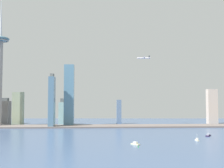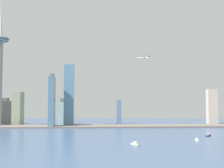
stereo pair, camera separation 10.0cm
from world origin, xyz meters
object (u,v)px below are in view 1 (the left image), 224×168
boat_1 (197,140)px  boat_2 (208,135)px  skyscraper_1 (69,95)px  channel_buoy_0 (138,146)px  skyscraper_6 (5,112)px  skyscraper_8 (18,109)px  skyscraper_5 (212,106)px  observation_tower (0,60)px  skyscraper_9 (63,113)px  skyscraper_0 (52,101)px  airplane (144,58)px  boat_0 (135,144)px  skyscraper_2 (119,112)px

boat_1 → boat_2: (40.90, 57.89, -0.33)m
skyscraper_1 → channel_buoy_0: 356.79m
skyscraper_6 → skyscraper_8: size_ratio=0.83×
boat_1 → skyscraper_6: bearing=48.6°
skyscraper_5 → boat_1: skyscraper_5 is taller
observation_tower → boat_1: 503.17m
skyscraper_9 → observation_tower: bearing=-160.9°
skyscraper_0 → airplane: airplane is taller
skyscraper_0 → skyscraper_5: (421.81, 84.86, -13.98)m
skyscraper_6 → boat_1: size_ratio=6.48×
skyscraper_5 → airplane: 233.41m
observation_tower → skyscraper_8: (35.73, 35.63, -120.85)m
observation_tower → boat_0: size_ratio=20.66×
boat_1 → channel_buoy_0: 115.10m
observation_tower → skyscraper_6: observation_tower is taller
skyscraper_1 → skyscraper_5: size_ratio=1.62×
skyscraper_8 → airplane: 351.70m
skyscraper_1 → boat_2: skyscraper_1 is taller
observation_tower → boat_1: bearing=-33.1°
observation_tower → skyscraper_0: bearing=-11.8°
observation_tower → boat_2: (439.93, -202.37, -162.24)m
skyscraper_6 → skyscraper_9: (157.86, -24.76, -1.31)m
skyscraper_2 → observation_tower: bearing=-167.4°
skyscraper_6 → boat_1: skyscraper_6 is taller
skyscraper_8 → skyscraper_9: size_ratio=1.23×
skyscraper_1 → skyscraper_9: size_ratio=2.22×
boat_1 → skyscraper_2: bearing=15.0°
skyscraper_8 → boat_1: size_ratio=7.84×
boat_0 → skyscraper_5: bearing=109.3°
observation_tower → skyscraper_6: 151.64m
skyscraper_9 → channel_buoy_0: 397.53m
skyscraper_6 → skyscraper_5: bearing=-1.9°
skyscraper_5 → skyscraper_9: skyscraper_5 is taller
skyscraper_8 → boat_1: bearing=-39.2°
observation_tower → skyscraper_8: size_ratio=3.79×
skyscraper_9 → channel_buoy_0: skyscraper_9 is taller
boat_2 → channel_buoy_0: 181.48m
skyscraper_8 → boat_1: (363.30, -295.90, -41.06)m
skyscraper_2 → boat_1: size_ratio=6.02×
skyscraper_6 → boat_0: 480.73m
channel_buoy_0 → observation_tower: bearing=133.4°
skyscraper_0 → airplane: bearing=13.2°
skyscraper_2 → skyscraper_8: (-263.24, -31.34, 9.90)m
boat_0 → observation_tower: bearing=-168.9°
channel_buoy_0 → skyscraper_5: bearing=55.5°
skyscraper_0 → channel_buoy_0: bearing=-60.1°
boat_2 → skyscraper_8: bearing=93.5°
skyscraper_9 → boat_1: (250.77, -311.59, -29.78)m
skyscraper_0 → channel_buoy_0: skyscraper_0 is taller
skyscraper_2 → skyscraper_5: 255.84m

